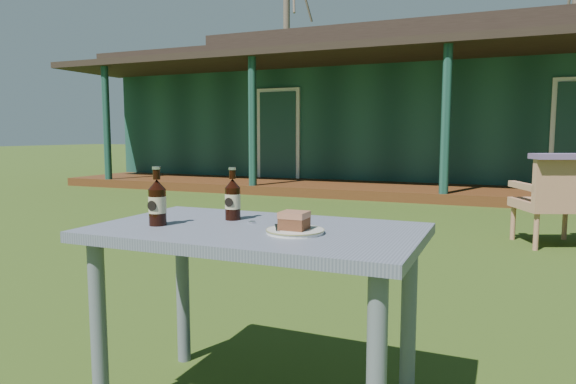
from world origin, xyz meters
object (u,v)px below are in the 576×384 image
at_px(cafe_table, 257,254).
at_px(plate, 295,231).
at_px(cola_bottle_near, 233,199).
at_px(cake_slice, 294,220).
at_px(cola_bottle_far, 157,202).
at_px(armchair_left, 557,197).

distance_m(cafe_table, plate, 0.21).
bearing_deg(cola_bottle_near, cake_slice, -26.42).
bearing_deg(cola_bottle_near, plate, -26.12).
height_order(cake_slice, cola_bottle_far, cola_bottle_far).
height_order(cola_bottle_far, armchair_left, cola_bottle_far).
xyz_separation_m(plate, cola_bottle_far, (-0.54, -0.06, 0.08)).
height_order(cafe_table, cake_slice, cake_slice).
xyz_separation_m(cafe_table, plate, (0.18, -0.05, 0.11)).
bearing_deg(plate, cola_bottle_far, -173.98).
bearing_deg(armchair_left, plate, -106.78).
height_order(plate, armchair_left, armchair_left).
relative_size(plate, cola_bottle_far, 0.92).
relative_size(plate, armchair_left, 0.24).
distance_m(cafe_table, armchair_left, 3.95).
bearing_deg(cola_bottle_far, cafe_table, 16.74).
xyz_separation_m(cake_slice, cola_bottle_far, (-0.53, -0.06, 0.04)).
bearing_deg(armchair_left, cake_slice, -106.82).
height_order(cake_slice, armchair_left, armchair_left).
relative_size(cola_bottle_far, armchair_left, 0.27).
relative_size(cafe_table, cola_bottle_near, 5.68).
xyz_separation_m(cola_bottle_far, armchair_left, (1.67, 3.83, -0.34)).
relative_size(cafe_table, armchair_left, 1.43).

